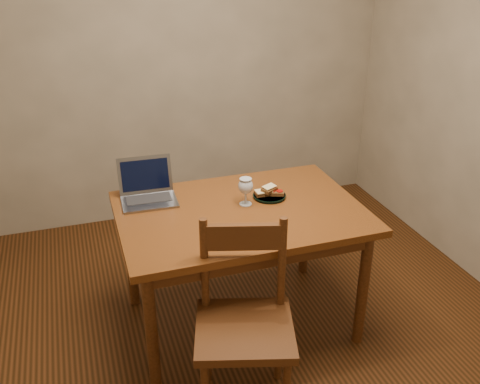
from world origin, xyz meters
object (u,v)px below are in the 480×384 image
object	(u,v)px
chair	(244,316)
milk_glass	(246,191)
plate	(269,196)
table	(241,224)
laptop	(147,189)

from	to	relation	value
chair	milk_glass	distance (m)	0.73
chair	plate	world-z (taller)	chair
chair	milk_glass	bearing A→B (deg)	87.28
table	plate	world-z (taller)	plate
table	milk_glass	distance (m)	0.18
table	milk_glass	bearing A→B (deg)	49.02
table	plate	distance (m)	0.24
milk_glass	plate	bearing A→B (deg)	15.00
milk_glass	laptop	distance (m)	0.55
milk_glass	laptop	size ratio (longest dim) A/B	0.51
milk_glass	chair	bearing A→B (deg)	-109.15
plate	laptop	size ratio (longest dim) A/B	0.60
chair	milk_glass	world-z (taller)	chair
chair	table	bearing A→B (deg)	89.73
milk_glass	laptop	xyz separation A→B (m)	(-0.49, 0.24, -0.02)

